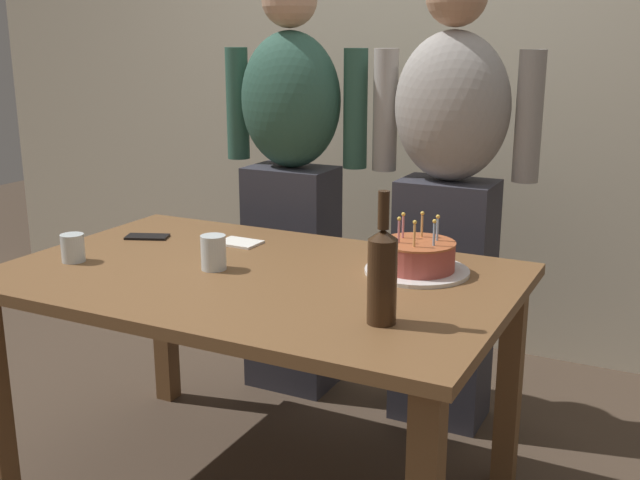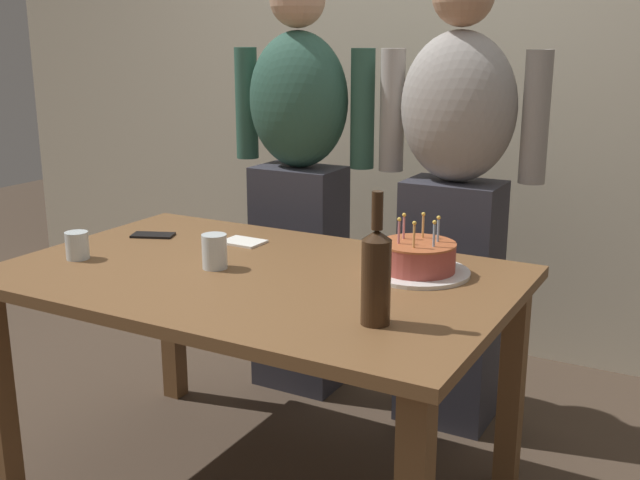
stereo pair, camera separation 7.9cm
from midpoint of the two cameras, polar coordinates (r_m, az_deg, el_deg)
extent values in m
cube|color=beige|center=(3.57, 9.87, 12.91)|extent=(5.20, 0.10, 2.60)
cube|color=brown|center=(2.27, -3.82, -2.81)|extent=(1.50, 0.96, 0.03)
cube|color=brown|center=(3.09, -10.30, -5.42)|extent=(0.07, 0.07, 0.70)
cube|color=brown|center=(2.52, 15.04, -10.55)|extent=(0.07, 0.07, 0.70)
cylinder|color=white|center=(2.26, 8.28, -2.39)|extent=(0.31, 0.31, 0.01)
cylinder|color=#B24C42|center=(2.25, 8.33, -1.30)|extent=(0.22, 0.22, 0.08)
cylinder|color=#B75B33|center=(2.24, 8.37, -0.27)|extent=(0.22, 0.22, 0.01)
cylinder|color=#EAB266|center=(2.29, 8.70, 0.96)|extent=(0.01, 0.01, 0.07)
sphere|color=#F9C64C|center=(2.28, 8.74, 1.92)|extent=(0.01, 0.01, 0.01)
cylinder|color=pink|center=(2.27, 7.29, 0.90)|extent=(0.01, 0.01, 0.07)
sphere|color=#F9C64C|center=(2.26, 7.32, 1.87)|extent=(0.01, 0.01, 0.01)
cylinder|color=pink|center=(2.21, 6.95, 0.55)|extent=(0.01, 0.01, 0.07)
sphere|color=#F9C64C|center=(2.20, 6.98, 1.54)|extent=(0.01, 0.01, 0.01)
cylinder|color=#EAB266|center=(2.17, 8.08, 0.25)|extent=(0.01, 0.01, 0.07)
sphere|color=#F9C64C|center=(2.16, 8.12, 1.26)|extent=(0.01, 0.01, 0.01)
cylinder|color=#93B7DB|center=(2.19, 9.55, 0.32)|extent=(0.01, 0.01, 0.07)
sphere|color=#F9C64C|center=(2.18, 9.60, 1.32)|extent=(0.01, 0.01, 0.01)
cylinder|color=#93B7DB|center=(2.25, 9.83, 0.68)|extent=(0.01, 0.01, 0.07)
sphere|color=#F9C64C|center=(2.24, 9.88, 1.66)|extent=(0.01, 0.01, 0.01)
cylinder|color=silver|center=(2.49, -16.84, -0.40)|extent=(0.07, 0.07, 0.09)
cylinder|color=silver|center=(2.30, -6.92, -0.85)|extent=(0.08, 0.08, 0.10)
cylinder|color=#382314|center=(1.84, 5.44, -3.18)|extent=(0.07, 0.07, 0.21)
cone|color=#382314|center=(1.80, 5.54, 0.38)|extent=(0.07, 0.07, 0.03)
cylinder|color=#382314|center=(1.79, 5.58, 2.20)|extent=(0.03, 0.03, 0.09)
cube|color=black|center=(2.72, -11.58, 0.35)|extent=(0.16, 0.12, 0.01)
cube|color=white|center=(2.58, -4.88, -0.14)|extent=(0.14, 0.11, 0.01)
cube|color=#33333D|center=(3.11, -0.82, -2.90)|extent=(0.34, 0.23, 0.92)
ellipsoid|color=#2D5647|center=(2.97, -0.87, 10.43)|extent=(0.41, 0.27, 0.52)
cylinder|color=#2D5647|center=(2.88, 4.00, 9.73)|extent=(0.09, 0.09, 0.44)
cylinder|color=#2D5647|center=(3.13, -4.79, 10.14)|extent=(0.09, 0.09, 0.44)
cube|color=#33333D|center=(2.87, 10.42, -4.75)|extent=(0.34, 0.23, 0.92)
ellipsoid|color=#9E9993|center=(2.71, 11.14, 9.72)|extent=(0.41, 0.27, 0.52)
cylinder|color=#9E9993|center=(2.68, 16.66, 8.75)|extent=(0.09, 0.09, 0.44)
cylinder|color=#9E9993|center=(2.83, 6.23, 9.60)|extent=(0.09, 0.09, 0.44)
camera|label=1|loc=(0.04, -88.98, 0.27)|focal=42.78mm
camera|label=2|loc=(0.04, 91.02, -0.27)|focal=42.78mm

